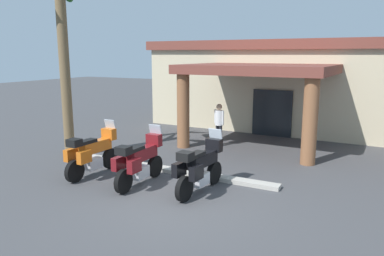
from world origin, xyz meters
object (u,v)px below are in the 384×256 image
motorcycle_black (200,167)px  motel_building (289,84)px  motorcycle_orange (92,153)px  motorcycle_maroon (139,161)px  pedestrian (219,122)px  palm_tree_roadside (62,20)px

motorcycle_black → motel_building: bearing=5.7°
motorcycle_orange → motorcycle_maroon: size_ratio=1.00×
pedestrian → motorcycle_orange: bearing=-175.6°
motorcycle_maroon → palm_tree_roadside: 5.92m
palm_tree_roadside → motorcycle_black: bearing=-10.8°
motorcycle_black → palm_tree_roadside: palm_tree_roadside is taller
motorcycle_maroon → pedestrian: pedestrian is taller
motorcycle_maroon → palm_tree_roadside: palm_tree_roadside is taller
motorcycle_orange → pedestrian: 5.60m
motorcycle_maroon → motorcycle_orange: bearing=88.0°
motorcycle_maroon → motorcycle_black: size_ratio=1.00×
motel_building → pedestrian: size_ratio=8.05×
motorcycle_maroon → motel_building: bearing=-8.9°
motorcycle_orange → pedestrian: size_ratio=1.29×
pedestrian → palm_tree_roadside: bearing=157.9°
motorcycle_orange → palm_tree_roadside: size_ratio=0.33×
motel_building → pedestrian: bearing=-103.1°
motorcycle_orange → motorcycle_black: bearing=-85.5°
motorcycle_orange → motorcycle_black: same height
motorcycle_black → palm_tree_roadside: bearing=84.2°
motel_building → motorcycle_maroon: motel_building is taller
motorcycle_orange → palm_tree_roadside: bearing=61.3°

